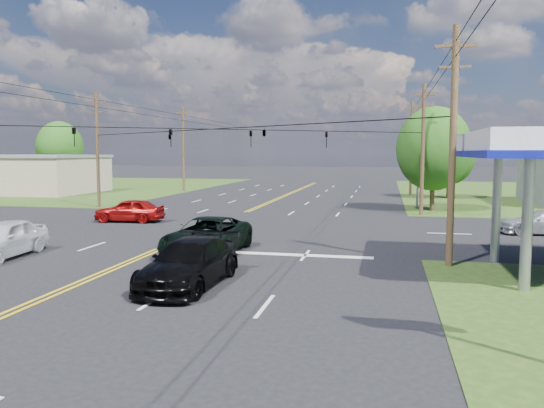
% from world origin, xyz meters
% --- Properties ---
extents(ground, '(280.00, 280.00, 0.00)m').
position_xyz_m(ground, '(0.00, 12.00, 0.00)').
color(ground, black).
rests_on(ground, ground).
extents(grass_nw, '(46.00, 48.00, 0.03)m').
position_xyz_m(grass_nw, '(-35.00, 44.00, 0.00)').
color(grass_nw, '#244115').
rests_on(grass_nw, ground).
extents(stop_bar, '(10.00, 0.50, 0.02)m').
position_xyz_m(stop_bar, '(5.00, 4.00, 0.00)').
color(stop_bar, silver).
rests_on(stop_bar, ground).
extents(retail_nw, '(16.00, 11.00, 4.00)m').
position_xyz_m(retail_nw, '(-30.00, 34.00, 2.00)').
color(retail_nw, tan).
rests_on(retail_nw, ground).
extents(pole_se, '(1.60, 0.28, 9.50)m').
position_xyz_m(pole_se, '(13.00, 3.00, 4.92)').
color(pole_se, '#44301C').
rests_on(pole_se, ground).
extents(pole_nw, '(1.60, 0.28, 9.50)m').
position_xyz_m(pole_nw, '(-13.00, 21.00, 4.92)').
color(pole_nw, '#44301C').
rests_on(pole_nw, ground).
extents(pole_ne, '(1.60, 0.28, 9.50)m').
position_xyz_m(pole_ne, '(13.00, 21.00, 4.92)').
color(pole_ne, '#44301C').
rests_on(pole_ne, ground).
extents(pole_left_far, '(1.60, 0.28, 10.00)m').
position_xyz_m(pole_left_far, '(-13.00, 40.00, 5.17)').
color(pole_left_far, '#44301C').
rests_on(pole_left_far, ground).
extents(pole_right_far, '(1.60, 0.28, 10.00)m').
position_xyz_m(pole_right_far, '(13.00, 40.00, 5.17)').
color(pole_right_far, '#44301C').
rests_on(pole_right_far, ground).
extents(span_wire_signals, '(26.00, 18.00, 1.13)m').
position_xyz_m(span_wire_signals, '(0.00, 12.00, 6.00)').
color(span_wire_signals, black).
rests_on(span_wire_signals, ground).
extents(power_lines, '(26.04, 100.00, 0.64)m').
position_xyz_m(power_lines, '(0.00, 10.00, 8.60)').
color(power_lines, black).
rests_on(power_lines, ground).
extents(tree_right_a, '(5.70, 5.70, 8.18)m').
position_xyz_m(tree_right_a, '(14.00, 24.00, 4.87)').
color(tree_right_a, '#44301C').
rests_on(tree_right_a, ground).
extents(tree_right_b, '(4.94, 4.94, 7.09)m').
position_xyz_m(tree_right_b, '(16.50, 36.00, 4.22)').
color(tree_right_b, '#44301C').
rests_on(tree_right_b, ground).
extents(tree_far_l, '(6.08, 6.08, 8.72)m').
position_xyz_m(tree_far_l, '(-32.00, 44.00, 5.19)').
color(tree_far_l, '#44301C').
rests_on(tree_far_l, ground).
extents(pickup_dkgreen, '(3.03, 6.03, 1.64)m').
position_xyz_m(pickup_dkgreen, '(2.59, 3.50, 0.82)').
color(pickup_dkgreen, black).
rests_on(pickup_dkgreen, ground).
extents(suv_black, '(2.44, 5.54, 1.58)m').
position_xyz_m(suv_black, '(3.89, -2.08, 0.79)').
color(suv_black, black).
rests_on(suv_black, ground).
extents(pickup_white, '(2.33, 4.99, 1.65)m').
position_xyz_m(pickup_white, '(-5.89, 0.81, 0.83)').
color(pickup_white, silver).
rests_on(pickup_white, ground).
extents(sedan_red, '(4.64, 2.16, 1.54)m').
position_xyz_m(sedan_red, '(-6.12, 13.00, 0.77)').
color(sedan_red, '#950B0A').
rests_on(sedan_red, ground).
extents(sedan_far, '(4.86, 2.37, 1.36)m').
position_xyz_m(sedan_far, '(19.14, 13.00, 0.68)').
color(sedan_far, silver).
rests_on(sedan_far, ground).
extents(polesign_ne, '(1.93, 0.93, 7.16)m').
position_xyz_m(polesign_ne, '(13.00, 26.20, 5.46)').
color(polesign_ne, '#A5A5AA').
rests_on(polesign_ne, ground).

